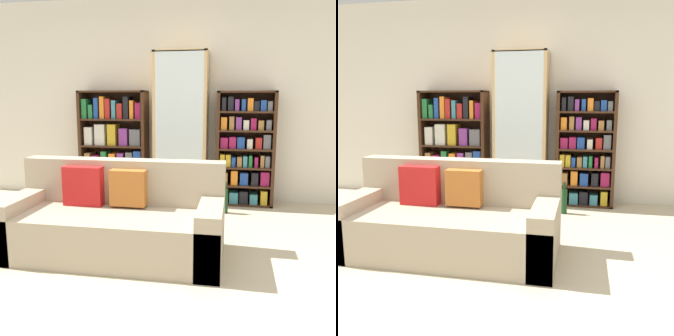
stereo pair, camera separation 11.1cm
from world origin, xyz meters
TOP-DOWN VIEW (x-y plane):
  - ground_plane at (0.00, 0.00)m, footprint 16.00×16.00m
  - wall_back at (0.00, 2.47)m, footprint 7.01×0.06m
  - couch at (-0.27, 0.41)m, footprint 1.90×0.84m
  - bookshelf_left at (-0.88, 2.27)m, footprint 0.92×0.32m
  - display_cabinet at (0.04, 2.25)m, footprint 0.69×0.36m
  - bookshelf_right at (0.88, 2.27)m, footprint 0.74×0.32m
  - wine_bottle at (0.65, 1.80)m, footprint 0.07×0.07m

SIDE VIEW (x-z plane):
  - ground_plane at x=0.00m, z-range 0.00..0.00m
  - wine_bottle at x=0.65m, z-range -0.03..0.35m
  - couch at x=-0.27m, z-range -0.12..0.68m
  - bookshelf_right at x=0.88m, z-range -0.02..1.44m
  - bookshelf_left at x=-0.88m, z-range -0.02..1.46m
  - display_cabinet at x=0.04m, z-range -0.01..1.96m
  - wall_back at x=0.00m, z-range 0.00..2.70m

